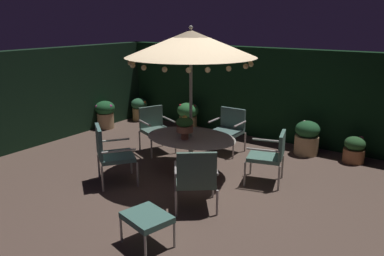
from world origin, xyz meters
The scene contains 17 objects.
ground_plane centered at (0.00, 0.00, -0.01)m, with size 8.54×6.58×0.02m, color brown.
hedge_backdrop_rear centered at (0.00, 3.14, 1.08)m, with size 8.54×0.30×2.16m, color black.
hedge_backdrop_left centered at (-4.12, 0.00, 1.08)m, with size 0.30×6.58×2.16m, color black.
patio_dining_table centered at (-0.18, 0.23, 0.58)m, with size 1.75×1.34×0.71m.
patio_umbrella centered at (-0.18, 0.23, 2.39)m, with size 2.31×2.31×2.70m.
centerpiece_planter centered at (-0.19, 0.04, 0.97)m, with size 0.31×0.31×0.44m.
patio_chair_north centered at (-1.07, -0.96, 0.59)m, with size 0.89×0.88×1.05m.
patio_chair_northeast centered at (0.72, -0.94, 0.55)m, with size 0.87×0.87×0.98m.
patio_chair_east centered at (1.23, 0.63, 0.56)m, with size 0.75×0.73×0.94m.
patio_chair_southeast centered at (-0.19, 1.70, 0.55)m, with size 0.65×0.58×0.94m.
patio_chair_south centered at (-1.54, 0.81, 0.56)m, with size 0.80×0.79×0.96m.
ottoman_footrest centered at (0.73, -2.06, 0.38)m, with size 0.68×0.60×0.43m.
potted_plant_back_left centered at (2.23, 2.55, 0.27)m, with size 0.42×0.42×0.54m.
potted_plant_back_right centered at (-1.92, 2.62, 0.39)m, with size 0.57×0.57×0.71m.
potted_plant_back_center centered at (1.27, 2.48, 0.37)m, with size 0.51×0.51×0.73m.
potted_plant_left_far centered at (-3.61, 2.60, 0.35)m, with size 0.46×0.46×0.64m.
potted_plant_front_corner centered at (-3.78, 1.46, 0.40)m, with size 0.52×0.52×0.73m.
Camera 1 is at (3.64, -5.29, 2.80)m, focal length 35.67 mm.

